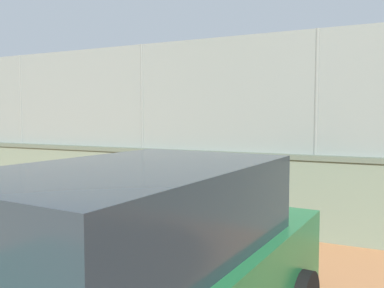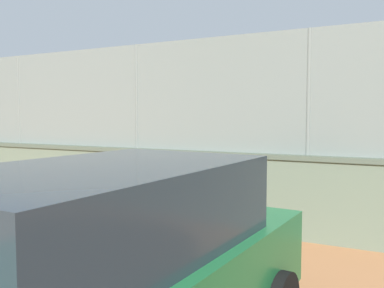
# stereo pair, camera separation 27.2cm
# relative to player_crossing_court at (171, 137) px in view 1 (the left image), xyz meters

# --- Properties ---
(ground_plane) EXTENTS (260.00, 260.00, 0.00)m
(ground_plane) POSITION_rel_player_crossing_court_xyz_m (-4.57, 1.89, -0.87)
(ground_plane) COLOR #B27247
(perimeter_wall) EXTENTS (33.21, 1.44, 1.36)m
(perimeter_wall) POSITION_rel_player_crossing_court_xyz_m (-2.56, 12.60, -0.18)
(perimeter_wall) COLOR slate
(perimeter_wall) RESTS_ON ground_plane
(fence_panel_on_wall) EXTENTS (32.61, 1.10, 1.99)m
(fence_panel_on_wall) POSITION_rel_player_crossing_court_xyz_m (-2.56, 12.60, 1.49)
(fence_panel_on_wall) COLOR gray
(fence_panel_on_wall) RESTS_ON perimeter_wall
(player_crossing_court) EXTENTS (1.18, 0.70, 1.48)m
(player_crossing_court) POSITION_rel_player_crossing_court_xyz_m (0.00, 0.00, 0.00)
(player_crossing_court) COLOR black
(player_crossing_court) RESTS_ON ground_plane
(player_foreground_swinging) EXTENTS (1.06, 0.76, 1.71)m
(player_foreground_swinging) POSITION_rel_player_crossing_court_xyz_m (-10.20, 7.44, 0.15)
(player_foreground_swinging) COLOR #B2B2B2
(player_foreground_swinging) RESTS_ON ground_plane
(player_baseline_waiting) EXTENTS (0.89, 1.05, 1.69)m
(player_baseline_waiting) POSITION_rel_player_crossing_court_xyz_m (-6.08, 3.64, 0.14)
(player_baseline_waiting) COLOR #591919
(player_baseline_waiting) RESTS_ON ground_plane
(sports_ball) EXTENTS (0.08, 0.08, 0.08)m
(sports_ball) POSITION_rel_player_crossing_court_xyz_m (-0.88, 2.39, -0.82)
(sports_ball) COLOR #3399D8
(sports_ball) RESTS_ON ground_plane
(spare_ball_by_wall) EXTENTS (0.12, 0.12, 0.12)m
(spare_ball_by_wall) POSITION_rel_player_crossing_court_xyz_m (-1.10, 10.72, -0.81)
(spare_ball_by_wall) COLOR white
(spare_ball_by_wall) RESTS_ON ground_plane
(parked_car_green) EXTENTS (2.27, 4.51, 1.64)m
(parked_car_green) POSITION_rel_player_crossing_court_xyz_m (-8.34, 17.26, -0.02)
(parked_car_green) COLOR #1E6B38
(parked_car_green) RESTS_ON ground_plane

